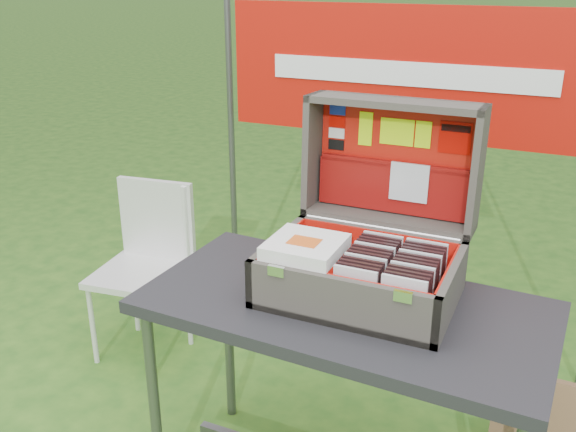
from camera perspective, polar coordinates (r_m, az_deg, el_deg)
The scene contains 85 objects.
table at distance 2.18m, azimuth 4.72°, elevation -16.49°, with size 1.23×0.61×0.77m, color black, non-canonical shape.
table_top at distance 1.97m, azimuth 5.04°, elevation -8.12°, with size 1.23×0.61×0.04m, color black.
table_leg_fl at distance 2.23m, azimuth -11.75°, elevation -16.58°, with size 0.04×0.04×0.73m, color #59595B.
table_leg_bl at distance 2.56m, azimuth -5.27°, elevation -10.61°, with size 0.04×0.04×0.73m, color #59595B.
table_leg_br at distance 2.31m, azimuth 20.48°, elevation -15.98°, with size 0.04×0.04×0.73m, color #59595B.
suitcase at distance 1.93m, azimuth 7.20°, elevation 0.90°, with size 0.57×0.57×0.56m, color #5B564C, non-canonical shape.
suitcase_base_bottom at distance 1.99m, azimuth 6.32°, elevation -6.88°, with size 0.57×0.41×0.02m, color #5B564C.
suitcase_base_wall_front at distance 1.80m, azimuth 4.46°, elevation -7.71°, with size 0.57×0.02×0.15m, color #5B564C.
suitcase_base_wall_back at distance 2.13m, azimuth 8.03°, elevation -3.07°, with size 0.57×0.02×0.15m, color #5B564C.
suitcase_base_wall_left at distance 2.05m, azimuth -0.90°, elevation -3.82°, with size 0.02×0.41×0.15m, color #5B564C.
suitcase_base_wall_right at distance 1.91m, azimuth 14.28°, elevation -6.58°, with size 0.02×0.41×0.15m, color #5B564C.
suitcase_liner_floor at distance 1.98m, azimuth 6.34°, elevation -6.52°, with size 0.53×0.36×0.01m, color red.
suitcase_latch_left at distance 1.82m, azimuth -1.05°, elevation -4.91°, with size 0.05×0.01×0.03m, color silver.
suitcase_latch_right at distance 1.71m, azimuth 10.20°, elevation -7.06°, with size 0.05×0.01×0.03m, color silver.
suitcase_hinge at distance 2.11m, azimuth 8.22°, elevation -1.06°, with size 0.02×0.02×0.51m, color silver.
suitcase_lid_back at distance 2.18m, azimuth 9.62°, elevation 5.12°, with size 0.57×0.41×0.02m, color #5B564C.
suitcase_lid_rim_far at distance 2.08m, azimuth 9.54°, elevation 9.89°, with size 0.57×0.02×0.15m, color #5B564C.
suitcase_lid_rim_near at distance 2.17m, azimuth 8.81°, elevation -0.16°, with size 0.57×0.02×0.15m, color #5B564C.
suitcase_lid_rim_left at distance 2.20m, azimuth 2.27°, elevation 5.64°, with size 0.02×0.41×0.15m, color #5B564C.
suitcase_lid_rim_right at distance 2.07m, azimuth 16.49°, elevation 3.73°, with size 0.02×0.41×0.15m, color #5B564C.
suitcase_lid_liner at distance 2.17m, azimuth 9.53°, elevation 5.04°, with size 0.52×0.36×0.01m, color red.
suitcase_liner_wall_front at distance 1.81m, azimuth 4.62°, elevation -7.20°, with size 0.53×0.01×0.13m, color red.
suitcase_liner_wall_back at distance 2.11m, azimuth 7.93°, elevation -2.94°, with size 0.53×0.01×0.13m, color red.
suitcase_liner_wall_left at distance 2.04m, azimuth -0.54°, elevation -3.61°, with size 0.01×0.36×0.13m, color red.
suitcase_liner_wall_right at distance 1.90m, azimuth 13.89°, elevation -6.21°, with size 0.01×0.36×0.13m, color red.
suitcase_lid_pocket at distance 2.17m, azimuth 9.22°, elevation 2.51°, with size 0.51×0.16×0.03m, color maroon.
suitcase_pocket_edge at distance 2.15m, azimuth 9.32°, elevation 4.56°, with size 0.50×0.02×0.02m, color maroon.
suitcase_pocket_cd at distance 2.14m, azimuth 10.72°, elevation 2.95°, with size 0.13×0.13×0.01m, color silver.
lid_sticker_cc_a at distance 2.19m, azimuth 4.43°, elevation 9.40°, with size 0.06×0.03×0.00m, color #1933B2.
lid_sticker_cc_b at distance 2.20m, azimuth 4.39°, elevation 8.37°, with size 0.06×0.03×0.00m, color #BB0800.
lid_sticker_cc_c at distance 2.21m, azimuth 4.34°, elevation 7.35°, with size 0.06×0.03×0.00m, color white.
lid_sticker_cc_d at distance 2.22m, azimuth 4.30°, elevation 6.34°, with size 0.06×0.03×0.00m, color black.
lid_card_neon_tall at distance 2.17m, azimuth 6.92°, elevation 7.70°, with size 0.05×0.11×0.00m, color #C3FE09.
lid_card_neon_main at distance 2.14m, azimuth 9.66°, elevation 7.37°, with size 0.11×0.09×0.00m, color #C3FE09.
lid_card_neon_small at distance 2.12m, azimuth 11.93°, elevation 7.09°, with size 0.05×0.09×0.00m, color #C3FE09.
lid_sticker_band at distance 2.10m, azimuth 14.64°, elevation 6.73°, with size 0.10×0.10×0.00m, color #BB0800.
lid_sticker_band_bar at distance 2.10m, azimuth 14.72°, elevation 7.53°, with size 0.09×0.02×0.00m, color black.
cd_left_0 at distance 1.81m, azimuth 5.95°, elevation -6.74°, with size 0.13×0.01×0.14m, color silver.
cd_left_1 at distance 1.83m, azimuth 6.17°, elevation -6.43°, with size 0.13×0.01×0.14m, color black.
cd_left_2 at distance 1.85m, azimuth 6.39°, elevation -6.14°, with size 0.13×0.01×0.14m, color black.
cd_left_3 at distance 1.86m, azimuth 6.61°, elevation -5.84°, with size 0.13×0.01×0.14m, color black.
cd_left_4 at distance 1.88m, azimuth 6.82°, elevation -5.56°, with size 0.13×0.01×0.14m, color silver.
cd_left_5 at distance 1.90m, azimuth 7.03°, elevation -5.28°, with size 0.13×0.01×0.14m, color black.
cd_left_6 at distance 1.92m, azimuth 7.24°, elevation -5.00°, with size 0.13×0.01×0.14m, color black.
cd_left_7 at distance 1.94m, azimuth 7.44°, elevation -4.73°, with size 0.13×0.01×0.14m, color black.
cd_left_8 at distance 1.96m, azimuth 7.63°, elevation -4.47°, with size 0.13×0.01×0.14m, color silver.
cd_left_9 at distance 1.98m, azimuth 7.82°, elevation -4.21°, with size 0.13×0.01×0.14m, color black.
cd_left_10 at distance 2.00m, azimuth 8.01°, elevation -3.95°, with size 0.13×0.01×0.14m, color black.
cd_left_11 at distance 2.02m, azimuth 8.20°, elevation -3.70°, with size 0.13×0.01×0.14m, color black.
cd_left_12 at distance 2.04m, azimuth 8.38°, elevation -3.46°, with size 0.13×0.01×0.14m, color silver.
cd_right_0 at distance 1.78m, azimuth 10.18°, elevation -7.53°, with size 0.13×0.01×0.14m, color silver.
cd_right_1 at distance 1.80m, azimuth 10.37°, elevation -7.21°, with size 0.13×0.01×0.14m, color black.
cd_right_2 at distance 1.81m, azimuth 10.55°, elevation -6.89°, with size 0.13×0.01×0.14m, color black.
cd_right_3 at distance 1.83m, azimuth 10.72°, elevation -6.59°, with size 0.13×0.01×0.14m, color black.
cd_right_4 at distance 1.85m, azimuth 10.89°, elevation -6.29°, with size 0.13×0.01×0.14m, color silver.
cd_right_5 at distance 1.87m, azimuth 11.06°, elevation -5.99°, with size 0.13×0.01×0.14m, color black.
cd_right_6 at distance 1.89m, azimuth 11.22°, elevation -5.71°, with size 0.13×0.01×0.14m, color black.
cd_right_7 at distance 1.91m, azimuth 11.38°, elevation -5.42°, with size 0.13×0.01×0.14m, color black.
cd_right_8 at distance 1.93m, azimuth 11.54°, elevation -5.15°, with size 0.13×0.01×0.14m, color silver.
cd_right_9 at distance 1.95m, azimuth 11.70°, elevation -4.88°, with size 0.13×0.01×0.14m, color black.
cd_right_10 at distance 1.97m, azimuth 11.85°, elevation -4.61°, with size 0.13×0.01×0.14m, color black.
cd_right_11 at distance 1.99m, azimuth 11.99°, elevation -4.35°, with size 0.13×0.01×0.14m, color black.
cd_right_12 at distance 2.01m, azimuth 12.14°, elevation -4.09°, with size 0.13×0.01×0.14m, color silver.
songbook_0 at distance 1.91m, azimuth 1.56°, elevation -3.23°, with size 0.21×0.21×0.01m, color white.
songbook_1 at distance 1.91m, azimuth 1.56°, elevation -3.09°, with size 0.21×0.21×0.01m, color white.
songbook_2 at distance 1.90m, azimuth 1.56°, elevation -2.96°, with size 0.21×0.21×0.01m, color white.
songbook_3 at distance 1.90m, azimuth 1.56°, elevation -2.82°, with size 0.21×0.21×0.01m, color white.
songbook_4 at distance 1.90m, azimuth 1.56°, elevation -2.68°, with size 0.21×0.21×0.01m, color white.
songbook_5 at distance 1.90m, azimuth 1.56°, elevation -2.54°, with size 0.21×0.21×0.01m, color white.
songbook_6 at distance 1.90m, azimuth 1.57°, elevation -2.40°, with size 0.21×0.21×0.01m, color white.
songbook_7 at distance 1.89m, azimuth 1.57°, elevation -2.27°, with size 0.21×0.21×0.01m, color white.
songbook_graphic at distance 1.88m, azimuth 1.45°, elevation -2.27°, with size 0.09×0.07×0.00m, color #D85919.
chair at distance 2.99m, azimuth -13.19°, elevation -5.23°, with size 0.37×0.41×0.81m, color silver, non-canonical shape.
chair_seat at distance 2.99m, azimuth -13.20°, elevation -5.07°, with size 0.37×0.37×0.03m, color silver.
chair_backrest at distance 3.04m, azimuth -11.56°, elevation -0.33°, with size 0.37×0.03×0.39m, color silver.
chair_leg_fl at distance 3.07m, azimuth -17.00°, elevation -9.09°, with size 0.02×0.02×0.41m, color silver.
chair_leg_fr at distance 2.90m, azimuth -12.21°, elevation -10.59°, with size 0.02×0.02×0.41m, color silver.
chair_leg_bl at distance 3.28m, azimuth -13.47°, elevation -6.69°, with size 0.02×0.02×0.41m, color silver.
chair_leg_br at distance 3.11m, azimuth -8.82°, elevation -7.91°, with size 0.02×0.02×0.41m, color silver.
chair_upright_left at distance 3.13m, azimuth -13.89°, elevation -0.05°, with size 0.02×0.02×0.39m, color silver.
chair_upright_right at distance 2.96m, azimuth -9.07°, elevation -0.96°, with size 0.02×0.02×0.39m, color silver.
cardboard_box at distance 2.59m, azimuth 21.47°, elevation -16.87°, with size 0.33×0.05×0.35m, color olive.
banner_post_left at distance 3.18m, azimuth -5.00°, elevation 5.46°, with size 0.03×0.03×1.70m, color #59595B.
banner at distance 2.77m, azimuth 10.54°, elevation 12.35°, with size 1.60×0.01×0.55m, color #A81007.
banner_text at distance 2.76m, azimuth 10.48°, elevation 12.32°, with size 1.20×0.00×0.10m, color white.
Camera 1 is at (0.66, -1.57, 1.71)m, focal length 40.00 mm.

